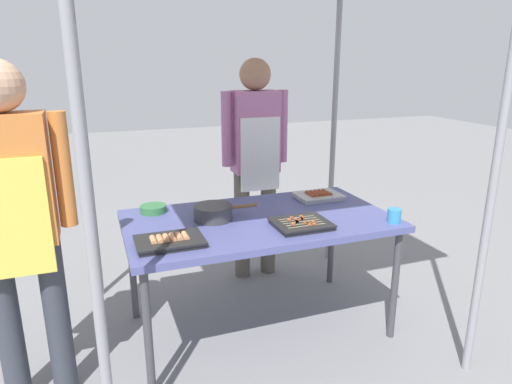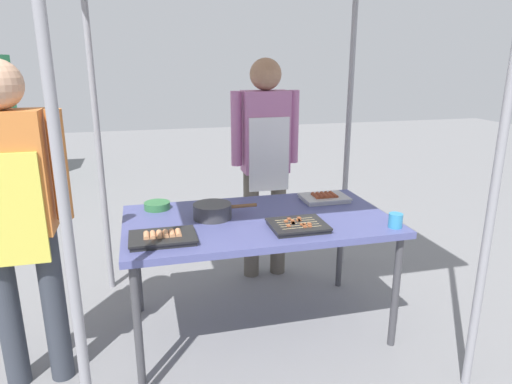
{
  "view_description": "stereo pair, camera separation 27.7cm",
  "coord_description": "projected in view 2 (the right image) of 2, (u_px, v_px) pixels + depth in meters",
  "views": [
    {
      "loc": [
        -0.92,
        -2.45,
        1.68
      ],
      "look_at": [
        0.0,
        0.05,
        0.9
      ],
      "focal_mm": 31.96,
      "sensor_mm": 36.0,
      "label": 1
    },
    {
      "loc": [
        -0.65,
        -2.53,
        1.68
      ],
      "look_at": [
        0.0,
        0.05,
        0.9
      ],
      "focal_mm": 31.96,
      "sensor_mm": 36.0,
      "label": 2
    }
  ],
  "objects": [
    {
      "name": "ground_plane",
      "position": [
        258.0,
        326.0,
        2.98
      ],
      "size": [
        18.0,
        18.0,
        0.0
      ],
      "primitive_type": "plane",
      "color": "slate"
    },
    {
      "name": "stall_table",
      "position": [
        258.0,
        226.0,
        2.78
      ],
      "size": [
        1.6,
        0.9,
        0.75
      ],
      "color": "#4C518C",
      "rests_on": "ground"
    },
    {
      "name": "tray_grilled_sausages",
      "position": [
        163.0,
        238.0,
        2.41
      ],
      "size": [
        0.35,
        0.24,
        0.05
      ],
      "color": "black",
      "rests_on": "stall_table"
    },
    {
      "name": "tray_meat_skewers",
      "position": [
        298.0,
        226.0,
        2.59
      ],
      "size": [
        0.32,
        0.27,
        0.04
      ],
      "color": "black",
      "rests_on": "stall_table"
    },
    {
      "name": "tray_pork_links",
      "position": [
        324.0,
        198.0,
        3.1
      ],
      "size": [
        0.31,
        0.23,
        0.05
      ],
      "color": "#ADADB2",
      "rests_on": "stall_table"
    },
    {
      "name": "cooking_wok",
      "position": [
        213.0,
        210.0,
        2.75
      ],
      "size": [
        0.39,
        0.23,
        0.09
      ],
      "color": "#38383A",
      "rests_on": "stall_table"
    },
    {
      "name": "condiment_bowl",
      "position": [
        157.0,
        206.0,
        2.93
      ],
      "size": [
        0.16,
        0.16,
        0.05
      ],
      "primitive_type": "cylinder",
      "color": "#33723F",
      "rests_on": "stall_table"
    },
    {
      "name": "drink_cup_near_edge",
      "position": [
        395.0,
        220.0,
        2.6
      ],
      "size": [
        0.08,
        0.08,
        0.08
      ],
      "primitive_type": "cylinder",
      "color": "#338CBF",
      "rests_on": "stall_table"
    },
    {
      "name": "vendor_woman",
      "position": [
        265.0,
        152.0,
        3.43
      ],
      "size": [
        0.52,
        0.24,
        1.69
      ],
      "rotation": [
        0.0,
        0.0,
        3.14
      ],
      "color": "#595147",
      "rests_on": "ground"
    },
    {
      "name": "customer_nearby",
      "position": [
        15.0,
        204.0,
        2.2
      ],
      "size": [
        0.52,
        0.24,
        1.68
      ],
      "color": "#333842",
      "rests_on": "ground"
    }
  ]
}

